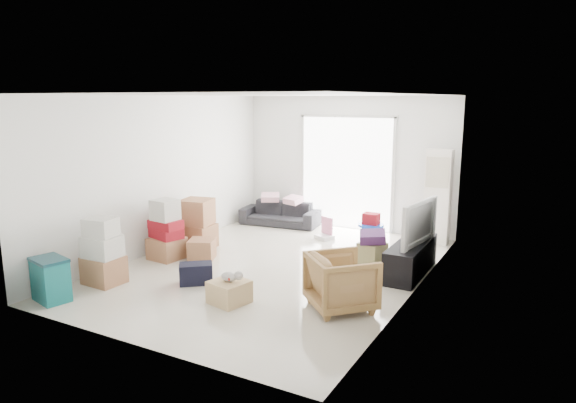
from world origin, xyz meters
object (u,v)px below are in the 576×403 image
at_px(armchair, 342,279).
at_px(ottoman, 372,254).
at_px(sofa, 280,210).
at_px(storage_bins, 51,279).
at_px(kids_table, 371,223).
at_px(wood_crate, 229,292).
at_px(tv_console, 411,258).
at_px(television, 412,238).
at_px(ac_tower, 438,197).

bearing_deg(armchair, ottoman, -38.31).
height_order(sofa, ottoman, sofa).
distance_m(storage_bins, kids_table, 5.34).
distance_m(storage_bins, wood_crate, 2.38).
bearing_deg(tv_console, kids_table, 132.05).
bearing_deg(television, wood_crate, 150.58).
bearing_deg(television, sofa, 70.61).
relative_size(tv_console, armchair, 1.86).
distance_m(tv_console, armchair, 1.80).
height_order(ac_tower, wood_crate, ac_tower).
bearing_deg(tv_console, ottoman, 169.41).
height_order(sofa, armchair, armchair).
distance_m(ac_tower, ottoman, 2.01).
height_order(tv_console, kids_table, kids_table).
xyz_separation_m(ac_tower, television, (0.05, -1.91, -0.31)).
bearing_deg(wood_crate, ottoman, 64.87).
height_order(armchair, wood_crate, armchair).
xyz_separation_m(tv_console, sofa, (-3.29, 1.76, 0.08)).
bearing_deg(television, armchair, 175.41).
distance_m(sofa, kids_table, 2.31).
bearing_deg(storage_bins, ac_tower, 53.74).
xyz_separation_m(armchair, kids_table, (-0.65, 2.92, 0.03)).
relative_size(storage_bins, wood_crate, 1.31).
bearing_deg(ottoman, armchair, -82.49).
bearing_deg(wood_crate, armchair, 20.93).
bearing_deg(sofa, television, -35.15).
height_order(tv_console, television, television).
relative_size(ac_tower, television, 1.53).
distance_m(ac_tower, wood_crate, 4.58).
bearing_deg(storage_bins, armchair, 24.57).
distance_m(sofa, ottoman, 3.10).
xyz_separation_m(sofa, kids_table, (2.23, -0.58, 0.10)).
relative_size(sofa, storage_bins, 2.82).
height_order(armchair, storage_bins, armchair).
xyz_separation_m(sofa, storage_bins, (-0.61, -5.10, -0.03)).
distance_m(armchair, ottoman, 1.90).
xyz_separation_m(tv_console, television, (0.00, 0.00, 0.32)).
height_order(ac_tower, television, ac_tower).
xyz_separation_m(sofa, ottoman, (2.63, -1.64, -0.14)).
bearing_deg(television, ac_tower, 10.22).
height_order(ac_tower, kids_table, ac_tower).
bearing_deg(storage_bins, ottoman, 46.90).
bearing_deg(wood_crate, ac_tower, 67.49).
xyz_separation_m(television, ottoman, (-0.66, 0.12, -0.38)).
relative_size(tv_console, storage_bins, 2.52).
distance_m(armchair, kids_table, 2.99).
distance_m(ac_tower, armchair, 3.70).
height_order(ac_tower, ottoman, ac_tower).
relative_size(ac_tower, sofa, 1.06).
relative_size(armchair, ottoman, 2.16).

